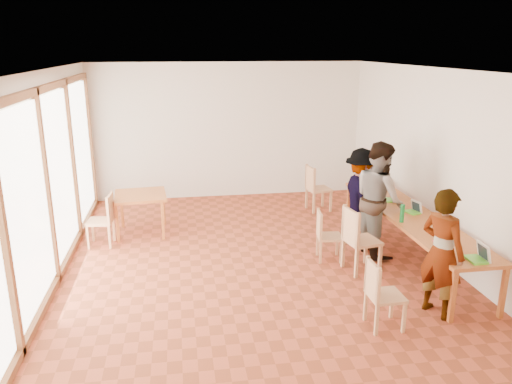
# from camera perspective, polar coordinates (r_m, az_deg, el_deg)

# --- Properties ---
(ground) EXTENTS (8.00, 8.00, 0.00)m
(ground) POSITION_cam_1_polar(r_m,az_deg,el_deg) (7.85, -0.03, -8.69)
(ground) COLOR #A64428
(ground) RESTS_ON ground
(wall_back) EXTENTS (6.00, 0.10, 3.00)m
(wall_back) POSITION_cam_1_polar(r_m,az_deg,el_deg) (11.23, -3.22, 6.98)
(wall_back) COLOR beige
(wall_back) RESTS_ON ground
(wall_front) EXTENTS (6.00, 0.10, 3.00)m
(wall_front) POSITION_cam_1_polar(r_m,az_deg,el_deg) (3.70, 9.89, -13.43)
(wall_front) COLOR beige
(wall_front) RESTS_ON ground
(wall_right) EXTENTS (0.10, 8.00, 3.00)m
(wall_right) POSITION_cam_1_polar(r_m,az_deg,el_deg) (8.34, 20.81, 2.64)
(wall_right) COLOR beige
(wall_right) RESTS_ON ground
(window_wall) EXTENTS (0.10, 8.00, 3.00)m
(window_wall) POSITION_cam_1_polar(r_m,az_deg,el_deg) (7.49, -23.00, 0.94)
(window_wall) COLOR white
(window_wall) RESTS_ON ground
(ceiling) EXTENTS (6.00, 8.00, 0.04)m
(ceiling) POSITION_cam_1_polar(r_m,az_deg,el_deg) (7.12, -0.03, 13.91)
(ceiling) COLOR white
(ceiling) RESTS_ON wall_back
(communal_table) EXTENTS (0.80, 4.00, 0.75)m
(communal_table) POSITION_cam_1_polar(r_m,az_deg,el_deg) (8.32, 17.25, -2.77)
(communal_table) COLOR #B85D29
(communal_table) RESTS_ON ground
(side_table) EXTENTS (0.90, 0.90, 0.75)m
(side_table) POSITION_cam_1_polar(r_m,az_deg,el_deg) (9.27, -13.06, -0.71)
(side_table) COLOR #B85D29
(side_table) RESTS_ON ground
(chair_near) EXTENTS (0.41, 0.41, 0.46)m
(chair_near) POSITION_cam_1_polar(r_m,az_deg,el_deg) (6.27, 13.88, -10.57)
(chair_near) COLOR tan
(chair_near) RESTS_ON ground
(chair_mid) EXTENTS (0.55, 0.55, 0.54)m
(chair_mid) POSITION_cam_1_polar(r_m,az_deg,el_deg) (7.66, 11.40, -4.65)
(chair_mid) COLOR tan
(chair_mid) RESTS_ON ground
(chair_far) EXTENTS (0.42, 0.42, 0.43)m
(chair_far) POSITION_cam_1_polar(r_m,az_deg,el_deg) (8.04, 7.82, -4.37)
(chair_far) COLOR tan
(chair_far) RESTS_ON ground
(chair_empty) EXTENTS (0.51, 0.51, 0.51)m
(chair_empty) POSITION_cam_1_polar(r_m,az_deg,el_deg) (10.39, 6.70, 0.97)
(chair_empty) COLOR tan
(chair_empty) RESTS_ON ground
(chair_spare) EXTENTS (0.46, 0.46, 0.48)m
(chair_spare) POSITION_cam_1_polar(r_m,az_deg,el_deg) (8.91, -16.85, -2.47)
(chair_spare) COLOR tan
(chair_spare) RESTS_ON ground
(person_near) EXTENTS (0.62, 0.72, 1.68)m
(person_near) POSITION_cam_1_polar(r_m,az_deg,el_deg) (6.69, 20.47, -6.54)
(person_near) COLOR gray
(person_near) RESTS_ON ground
(person_mid) EXTENTS (0.77, 0.96, 1.88)m
(person_mid) POSITION_cam_1_polar(r_m,az_deg,el_deg) (8.34, 13.86, -0.74)
(person_mid) COLOR gray
(person_mid) RESTS_ON ground
(person_far) EXTENTS (0.62, 1.07, 1.65)m
(person_far) POSITION_cam_1_polar(r_m,az_deg,el_deg) (8.87, 11.91, -0.37)
(person_far) COLOR gray
(person_far) RESTS_ON ground
(laptop_near) EXTENTS (0.24, 0.28, 0.23)m
(laptop_near) POSITION_cam_1_polar(r_m,az_deg,el_deg) (6.85, 24.18, -6.66)
(laptop_near) COLOR #60D334
(laptop_near) RESTS_ON communal_table
(laptop_mid) EXTENTS (0.26, 0.28, 0.20)m
(laptop_mid) POSITION_cam_1_polar(r_m,az_deg,el_deg) (8.40, 17.64, -1.90)
(laptop_mid) COLOR #60D334
(laptop_mid) RESTS_ON communal_table
(laptop_far) EXTENTS (0.26, 0.28, 0.20)m
(laptop_far) POSITION_cam_1_polar(r_m,az_deg,el_deg) (8.92, 15.33, -0.64)
(laptop_far) COLOR #60D334
(laptop_far) RESTS_ON communal_table
(yellow_mug) EXTENTS (0.16, 0.16, 0.10)m
(yellow_mug) POSITION_cam_1_polar(r_m,az_deg,el_deg) (9.07, 13.38, -0.25)
(yellow_mug) COLOR gold
(yellow_mug) RESTS_ON communal_table
(green_bottle) EXTENTS (0.07, 0.07, 0.28)m
(green_bottle) POSITION_cam_1_polar(r_m,az_deg,el_deg) (7.87, 16.37, -2.36)
(green_bottle) COLOR #15702F
(green_bottle) RESTS_ON communal_table
(clear_glass) EXTENTS (0.07, 0.07, 0.09)m
(clear_glass) POSITION_cam_1_polar(r_m,az_deg,el_deg) (7.16, 24.52, -5.89)
(clear_glass) COLOR silver
(clear_glass) RESTS_ON communal_table
(condiment_cup) EXTENTS (0.08, 0.08, 0.06)m
(condiment_cup) POSITION_cam_1_polar(r_m,az_deg,el_deg) (9.83, 11.63, 1.01)
(condiment_cup) COLOR white
(condiment_cup) RESTS_ON communal_table
(pink_phone) EXTENTS (0.05, 0.10, 0.01)m
(pink_phone) POSITION_cam_1_polar(r_m,az_deg,el_deg) (7.26, 19.86, -5.37)
(pink_phone) COLOR #F2445A
(pink_phone) RESTS_ON communal_table
(black_pouch) EXTENTS (0.16, 0.26, 0.09)m
(black_pouch) POSITION_cam_1_polar(r_m,az_deg,el_deg) (9.92, 13.94, 1.09)
(black_pouch) COLOR black
(black_pouch) RESTS_ON communal_table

